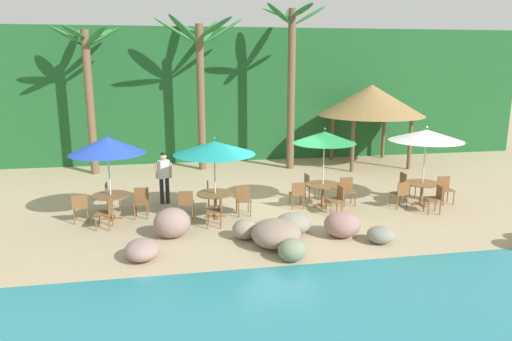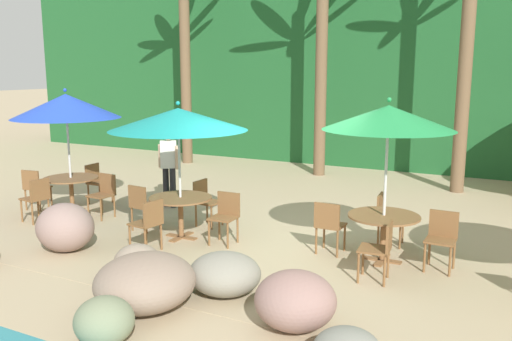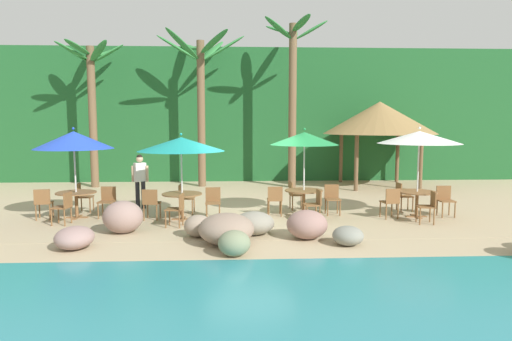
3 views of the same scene
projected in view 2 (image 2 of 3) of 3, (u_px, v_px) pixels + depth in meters
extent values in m
plane|color=tan|center=(284.00, 249.00, 8.98)|extent=(120.00, 120.00, 0.00)
cube|color=tan|center=(284.00, 249.00, 8.98)|extent=(18.00, 5.20, 0.01)
cube|color=#1E5628|center=(409.00, 67.00, 16.28)|extent=(28.00, 2.40, 6.00)
ellipsoid|color=gray|center=(104.00, 321.00, 5.87)|extent=(0.66, 0.65, 0.53)
ellipsoid|color=gray|center=(137.00, 263.00, 7.63)|extent=(0.67, 0.65, 0.52)
ellipsoid|color=gray|center=(65.00, 227.00, 8.85)|extent=(0.97, 0.88, 0.80)
ellipsoid|color=#878A5A|center=(159.00, 271.00, 7.42)|extent=(0.70, 0.56, 0.45)
ellipsoid|color=gray|center=(295.00, 300.00, 6.22)|extent=(0.95, 0.94, 0.67)
ellipsoid|color=gray|center=(225.00, 274.00, 7.18)|extent=(0.98, 0.92, 0.56)
ellipsoid|color=gray|center=(145.00, 282.00, 6.73)|extent=(1.24, 1.30, 0.69)
cylinder|color=silver|center=(69.00, 158.00, 11.09)|extent=(0.04, 0.04, 2.30)
cone|color=blue|center=(66.00, 106.00, 10.89)|extent=(2.16, 2.16, 0.49)
sphere|color=blue|center=(65.00, 90.00, 10.83)|extent=(0.07, 0.07, 0.07)
cube|color=brown|center=(73.00, 212.00, 11.30)|extent=(0.60, 0.12, 0.03)
cube|color=brown|center=(73.00, 212.00, 11.30)|extent=(0.12, 0.60, 0.03)
cylinder|color=brown|center=(72.00, 195.00, 11.23)|extent=(0.09, 0.09, 0.71)
cylinder|color=brown|center=(71.00, 178.00, 11.16)|extent=(1.10, 1.10, 0.03)
cylinder|color=brown|center=(101.00, 210.00, 10.59)|extent=(0.04, 0.04, 0.45)
cylinder|color=brown|center=(88.00, 208.00, 10.77)|extent=(0.04, 0.04, 0.45)
cylinder|color=brown|center=(114.00, 206.00, 10.89)|extent=(0.04, 0.04, 0.45)
cylinder|color=brown|center=(102.00, 204.00, 11.07)|extent=(0.04, 0.04, 0.45)
cube|color=brown|center=(101.00, 195.00, 10.78)|extent=(0.45, 0.45, 0.03)
cube|color=brown|center=(108.00, 184.00, 10.92)|extent=(0.42, 0.06, 0.42)
cylinder|color=brown|center=(112.00, 193.00, 12.09)|extent=(0.04, 0.04, 0.45)
cylinder|color=brown|center=(101.00, 196.00, 11.78)|extent=(0.04, 0.04, 0.45)
cylinder|color=brown|center=(100.00, 191.00, 12.24)|extent=(0.04, 0.04, 0.45)
cylinder|color=brown|center=(88.00, 194.00, 11.93)|extent=(0.04, 0.04, 0.45)
cube|color=brown|center=(100.00, 183.00, 11.97)|extent=(0.43, 0.43, 0.03)
cube|color=brown|center=(92.00, 173.00, 12.01)|extent=(0.05, 0.42, 0.42)
cylinder|color=brown|center=(38.00, 196.00, 11.75)|extent=(0.04, 0.04, 0.45)
cylinder|color=brown|center=(51.00, 197.00, 11.64)|extent=(0.04, 0.04, 0.45)
cylinder|color=brown|center=(26.00, 200.00, 11.42)|extent=(0.04, 0.04, 0.45)
cylinder|color=brown|center=(40.00, 201.00, 11.31)|extent=(0.04, 0.04, 0.45)
cube|color=brown|center=(38.00, 188.00, 11.48)|extent=(0.48, 0.48, 0.03)
cube|color=brown|center=(30.00, 180.00, 11.26)|extent=(0.42, 0.10, 0.42)
cylinder|color=brown|center=(22.00, 211.00, 10.53)|extent=(0.04, 0.04, 0.45)
cylinder|color=brown|center=(38.00, 207.00, 10.82)|extent=(0.04, 0.04, 0.45)
cylinder|color=brown|center=(32.00, 214.00, 10.33)|extent=(0.04, 0.04, 0.45)
cylinder|color=brown|center=(49.00, 210.00, 10.62)|extent=(0.04, 0.04, 0.45)
cube|color=brown|center=(34.00, 198.00, 10.53)|extent=(0.47, 0.47, 0.03)
cube|color=brown|center=(40.00, 190.00, 10.38)|extent=(0.09, 0.42, 0.42)
cylinder|color=silver|center=(180.00, 177.00, 9.40)|extent=(0.04, 0.04, 2.20)
cone|color=teal|center=(178.00, 119.00, 9.22)|extent=(2.38, 2.38, 0.38)
sphere|color=teal|center=(178.00, 103.00, 9.16)|extent=(0.07, 0.07, 0.07)
cube|color=brown|center=(181.00, 237.00, 9.60)|extent=(0.60, 0.12, 0.03)
cube|color=brown|center=(181.00, 237.00, 9.60)|extent=(0.12, 0.60, 0.03)
cylinder|color=brown|center=(181.00, 218.00, 9.54)|extent=(0.09, 0.09, 0.71)
cylinder|color=brown|center=(180.00, 198.00, 9.47)|extent=(1.10, 1.10, 0.03)
cylinder|color=brown|center=(228.00, 236.00, 8.97)|extent=(0.04, 0.04, 0.45)
cylinder|color=brown|center=(209.00, 233.00, 9.12)|extent=(0.04, 0.04, 0.45)
cylinder|color=brown|center=(238.00, 230.00, 9.29)|extent=(0.04, 0.04, 0.45)
cylinder|color=brown|center=(219.00, 228.00, 9.44)|extent=(0.04, 0.04, 0.45)
cube|color=brown|center=(223.00, 218.00, 9.16)|extent=(0.43, 0.43, 0.03)
cube|color=brown|center=(229.00, 204.00, 9.30)|extent=(0.42, 0.05, 0.42)
cylinder|color=brown|center=(222.00, 214.00, 10.34)|extent=(0.04, 0.04, 0.45)
cylinder|color=brown|center=(211.00, 218.00, 10.04)|extent=(0.04, 0.04, 0.45)
cylinder|color=brown|center=(207.00, 211.00, 10.52)|extent=(0.04, 0.04, 0.45)
cylinder|color=brown|center=(196.00, 215.00, 10.22)|extent=(0.04, 0.04, 0.45)
cube|color=brown|center=(209.00, 202.00, 10.24)|extent=(0.44, 0.44, 0.03)
cube|color=brown|center=(200.00, 191.00, 10.30)|extent=(0.06, 0.42, 0.42)
cylinder|color=brown|center=(146.00, 215.00, 10.26)|extent=(0.04, 0.04, 0.45)
cylinder|color=brown|center=(160.00, 218.00, 10.07)|extent=(0.04, 0.04, 0.45)
cylinder|color=brown|center=(132.00, 219.00, 9.97)|extent=(0.04, 0.04, 0.45)
cylinder|color=brown|center=(146.00, 222.00, 9.78)|extent=(0.04, 0.04, 0.45)
cube|color=brown|center=(146.00, 206.00, 9.98)|extent=(0.46, 0.46, 0.03)
cube|color=brown|center=(137.00, 198.00, 9.78)|extent=(0.42, 0.08, 0.42)
cylinder|color=brown|center=(130.00, 238.00, 8.84)|extent=(0.04, 0.04, 0.45)
cylinder|color=brown|center=(146.00, 233.00, 9.12)|extent=(0.04, 0.04, 0.45)
cylinder|color=brown|center=(145.00, 242.00, 8.64)|extent=(0.04, 0.04, 0.45)
cylinder|color=brown|center=(161.00, 237.00, 8.92)|extent=(0.04, 0.04, 0.45)
cube|color=brown|center=(145.00, 224.00, 8.83)|extent=(0.47, 0.47, 0.03)
cube|color=brown|center=(153.00, 214.00, 8.69)|extent=(0.09, 0.42, 0.42)
cylinder|color=silver|center=(385.00, 188.00, 8.23)|extent=(0.04, 0.04, 2.33)
cone|color=#238E47|center=(388.00, 118.00, 8.03)|extent=(1.97, 1.97, 0.37)
sphere|color=#238E47|center=(389.00, 100.00, 7.98)|extent=(0.07, 0.07, 0.07)
cube|color=brown|center=(382.00, 260.00, 8.44)|extent=(0.60, 0.12, 0.03)
cube|color=brown|center=(382.00, 260.00, 8.44)|extent=(0.12, 0.60, 0.03)
cylinder|color=brown|center=(383.00, 238.00, 8.38)|extent=(0.09, 0.09, 0.71)
cylinder|color=brown|center=(384.00, 216.00, 8.31)|extent=(1.10, 1.10, 0.03)
cylinder|color=brown|center=(450.00, 262.00, 7.77)|extent=(0.04, 0.04, 0.45)
cylinder|color=brown|center=(424.00, 258.00, 7.94)|extent=(0.04, 0.04, 0.45)
cylinder|color=brown|center=(454.00, 254.00, 8.08)|extent=(0.04, 0.04, 0.45)
cylinder|color=brown|center=(429.00, 251.00, 8.24)|extent=(0.04, 0.04, 0.45)
cube|color=brown|center=(440.00, 241.00, 7.96)|extent=(0.43, 0.43, 0.03)
cube|color=brown|center=(444.00, 224.00, 8.10)|extent=(0.42, 0.04, 0.42)
cylinder|color=brown|center=(403.00, 230.00, 9.28)|extent=(0.04, 0.04, 0.45)
cylinder|color=brown|center=(400.00, 236.00, 8.95)|extent=(0.04, 0.04, 0.45)
cylinder|color=brown|center=(382.00, 228.00, 9.41)|extent=(0.04, 0.04, 0.45)
cylinder|color=brown|center=(378.00, 234.00, 9.08)|extent=(0.04, 0.04, 0.45)
cube|color=brown|center=(391.00, 218.00, 9.13)|extent=(0.46, 0.46, 0.03)
cube|color=brown|center=(380.00, 206.00, 9.17)|extent=(0.07, 0.42, 0.42)
cylinder|color=brown|center=(324.00, 235.00, 9.03)|extent=(0.04, 0.04, 0.45)
cylinder|color=brown|center=(345.00, 238.00, 8.87)|extent=(0.04, 0.04, 0.45)
cylinder|color=brown|center=(316.00, 241.00, 8.72)|extent=(0.04, 0.04, 0.45)
cylinder|color=brown|center=(337.00, 244.00, 8.55)|extent=(0.04, 0.04, 0.45)
cube|color=brown|center=(331.00, 225.00, 8.75)|extent=(0.42, 0.42, 0.03)
cube|color=brown|center=(327.00, 216.00, 8.54)|extent=(0.42, 0.04, 0.42)
cylinder|color=brown|center=(358.00, 268.00, 7.53)|extent=(0.04, 0.04, 0.45)
cylinder|color=brown|center=(363.00, 260.00, 7.85)|extent=(0.04, 0.04, 0.45)
cylinder|color=brown|center=(384.00, 272.00, 7.40)|extent=(0.04, 0.04, 0.45)
cylinder|color=brown|center=(388.00, 263.00, 7.73)|extent=(0.04, 0.04, 0.45)
cube|color=brown|center=(374.00, 249.00, 7.58)|extent=(0.46, 0.46, 0.03)
cube|color=brown|center=(389.00, 237.00, 7.47)|extent=(0.08, 0.42, 0.42)
cylinder|color=brown|center=(186.00, 71.00, 16.73)|extent=(0.32, 0.32, 5.74)
cylinder|color=brown|center=(321.00, 66.00, 14.73)|extent=(0.32, 0.32, 6.00)
cylinder|color=brown|center=(466.00, 53.00, 12.57)|extent=(0.32, 0.32, 6.62)
cylinder|color=#232328|center=(166.00, 187.00, 11.71)|extent=(0.13, 0.13, 0.86)
cylinder|color=#232328|center=(173.00, 188.00, 11.63)|extent=(0.13, 0.13, 0.86)
cube|color=silver|center=(169.00, 154.00, 11.54)|extent=(0.39, 0.36, 0.58)
cylinder|color=#D6AD89|center=(160.00, 156.00, 11.65)|extent=(0.08, 0.08, 0.50)
cylinder|color=#D6AD89|center=(177.00, 157.00, 11.45)|extent=(0.08, 0.08, 0.50)
sphere|color=#D6AD89|center=(168.00, 135.00, 11.46)|extent=(0.21, 0.21, 0.21)
sphere|color=black|center=(168.00, 133.00, 11.45)|extent=(0.18, 0.18, 0.18)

